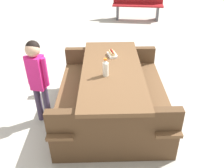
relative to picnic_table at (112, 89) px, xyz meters
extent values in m
plane|color=#B7B2A8|center=(0.00, 0.00, -0.44)|extent=(30.00, 30.00, 0.00)
cube|color=brown|center=(0.00, 0.00, 0.28)|extent=(1.87, 0.94, 0.05)
cube|color=brown|center=(-0.06, 0.56, -0.01)|extent=(1.82, 0.46, 0.04)
cube|color=brown|center=(0.06, -0.56, -0.01)|extent=(1.82, 0.46, 0.04)
cube|color=#4D3520|center=(0.78, 0.08, -0.09)|extent=(0.24, 1.40, 0.70)
cube|color=#4D3520|center=(-0.78, -0.08, -0.09)|extent=(0.24, 1.40, 0.70)
cylinder|color=silver|center=(-0.17, 0.06, 0.39)|extent=(0.07, 0.07, 0.17)
cone|color=silver|center=(-0.17, 0.06, 0.49)|extent=(0.06, 0.06, 0.04)
cylinder|color=orange|center=(-0.17, 0.06, 0.52)|extent=(0.04, 0.04, 0.02)
cube|color=white|center=(0.38, 0.03, 0.32)|extent=(0.21, 0.16, 0.03)
cube|color=#D8B272|center=(0.38, 0.03, 0.35)|extent=(0.16, 0.10, 0.04)
cylinder|color=maroon|center=(0.38, 0.03, 0.37)|extent=(0.14, 0.07, 0.03)
ellipsoid|color=maroon|center=(0.38, 0.03, 0.38)|extent=(0.07, 0.05, 0.01)
cylinder|color=#3F334C|center=(-0.16, 0.86, -0.18)|extent=(0.08, 0.08, 0.52)
cylinder|color=#3F334C|center=(-0.14, 0.98, -0.18)|extent=(0.08, 0.08, 0.52)
cube|color=#D11E72|center=(-0.15, 0.92, 0.30)|extent=(0.18, 0.19, 0.44)
cylinder|color=#D11E72|center=(-0.17, 0.81, 0.32)|extent=(0.07, 0.07, 0.38)
cylinder|color=#D11E72|center=(-0.14, 1.03, 0.32)|extent=(0.07, 0.07, 0.38)
sphere|color=tan|center=(-0.15, 0.92, 0.61)|extent=(0.17, 0.17, 0.17)
sphere|color=black|center=(-0.14, 0.92, 0.63)|extent=(0.17, 0.17, 0.17)
cube|color=maroon|center=(4.68, -0.45, -0.01)|extent=(0.45, 1.51, 0.04)
cube|color=#4C4C51|center=(4.70, 0.15, -0.24)|extent=(0.36, 0.07, 0.41)
cube|color=#4C4C51|center=(4.66, -1.05, -0.24)|extent=(0.36, 0.07, 0.41)
camera|label=1|loc=(-2.64, -0.18, 1.73)|focal=38.14mm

